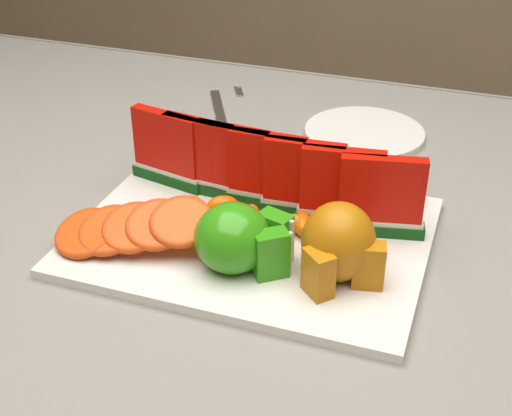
{
  "coord_description": "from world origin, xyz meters",
  "views": [
    {
      "loc": [
        0.29,
        -0.69,
        1.22
      ],
      "look_at": [
        0.07,
        -0.05,
        0.81
      ],
      "focal_mm": 50.0,
      "sensor_mm": 36.0,
      "label": 1
    }
  ],
  "objects_px": {
    "pear_cluster": "(339,245)",
    "fork": "(221,109)",
    "platter": "(252,236)",
    "apple_cluster": "(239,239)",
    "side_plate": "(364,133)"
  },
  "relations": [
    {
      "from": "apple_cluster",
      "to": "pear_cluster",
      "type": "xyz_separation_m",
      "value": [
        0.1,
        0.02,
        0.01
      ]
    },
    {
      "from": "apple_cluster",
      "to": "pear_cluster",
      "type": "height_order",
      "value": "pear_cluster"
    },
    {
      "from": "pear_cluster",
      "to": "fork",
      "type": "distance_m",
      "value": 0.48
    },
    {
      "from": "pear_cluster",
      "to": "fork",
      "type": "bearing_deg",
      "value": 126.65
    },
    {
      "from": "side_plate",
      "to": "platter",
      "type": "bearing_deg",
      "value": -101.23
    },
    {
      "from": "fork",
      "to": "side_plate",
      "type": "bearing_deg",
      "value": -3.81
    },
    {
      "from": "platter",
      "to": "fork",
      "type": "distance_m",
      "value": 0.38
    },
    {
      "from": "platter",
      "to": "pear_cluster",
      "type": "xyz_separation_m",
      "value": [
        0.11,
        -0.05,
        0.04
      ]
    },
    {
      "from": "pear_cluster",
      "to": "apple_cluster",
      "type": "bearing_deg",
      "value": -171.17
    },
    {
      "from": "apple_cluster",
      "to": "fork",
      "type": "distance_m",
      "value": 0.44
    },
    {
      "from": "platter",
      "to": "apple_cluster",
      "type": "height_order",
      "value": "apple_cluster"
    },
    {
      "from": "platter",
      "to": "side_plate",
      "type": "xyz_separation_m",
      "value": [
        0.06,
        0.32,
        -0.0
      ]
    },
    {
      "from": "platter",
      "to": "pear_cluster",
      "type": "relative_size",
      "value": 3.64
    },
    {
      "from": "platter",
      "to": "apple_cluster",
      "type": "distance_m",
      "value": 0.08
    },
    {
      "from": "side_plate",
      "to": "fork",
      "type": "bearing_deg",
      "value": 176.19
    }
  ]
}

